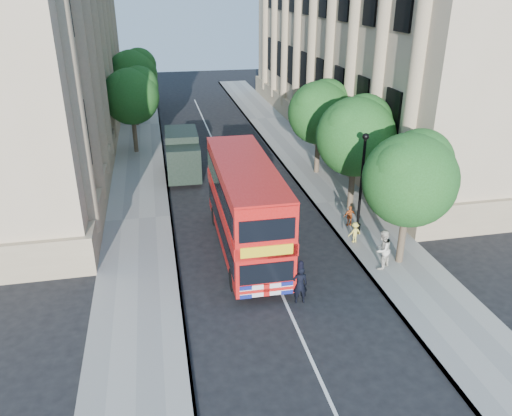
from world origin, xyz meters
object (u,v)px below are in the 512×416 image
double_decker_bus (245,205)px  box_van (183,156)px  woman_pedestrian (382,249)px  lamp_post (361,189)px  police_constable (300,285)px

double_decker_bus → box_van: 10.93m
double_decker_bus → woman_pedestrian: size_ratio=5.07×
lamp_post → box_van: lamp_post is taller
double_decker_bus → lamp_post: bearing=4.4°
woman_pedestrian → police_constable: bearing=-16.7°
lamp_post → box_van: (-7.90, 10.28, -1.10)m
box_van → double_decker_bus: bearing=-77.3°
lamp_post → double_decker_bus: bearing=-176.1°
lamp_post → box_van: size_ratio=1.02×
police_constable → woman_pedestrian: 4.50m
lamp_post → woman_pedestrian: 3.69m
box_van → woman_pedestrian: size_ratio=2.80×
lamp_post → box_van: 13.01m
double_decker_bus → woman_pedestrian: double_decker_bus is taller
lamp_post → double_decker_bus: lamp_post is taller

